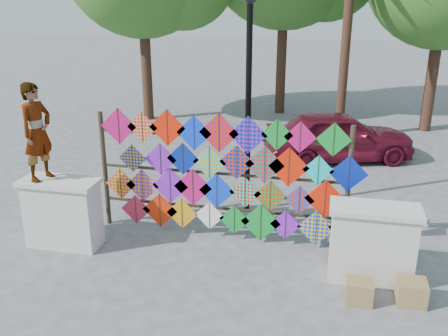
{
  "coord_description": "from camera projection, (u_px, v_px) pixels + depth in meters",
  "views": [
    {
      "loc": [
        1.9,
        -7.58,
        4.49
      ],
      "look_at": [
        0.11,
        0.6,
        1.44
      ],
      "focal_mm": 40.0,
      "sensor_mm": 36.0,
      "label": 1
    }
  ],
  "objects": [
    {
      "name": "ground",
      "position": [
        211.0,
        255.0,
        8.87
      ],
      "size": [
        80.0,
        80.0,
        0.0
      ],
      "primitive_type": "plane",
      "color": "gray",
      "rests_on": "ground"
    },
    {
      "name": "parapet_right",
      "position": [
        372.0,
        243.0,
        7.93
      ],
      "size": [
        1.4,
        0.65,
        1.28
      ],
      "color": "silver",
      "rests_on": "ground"
    },
    {
      "name": "lamppost",
      "position": [
        249.0,
        85.0,
        9.73
      ],
      "size": [
        0.28,
        0.28,
        4.46
      ],
      "color": "black",
      "rests_on": "ground"
    },
    {
      "name": "cardboard_box_far",
      "position": [
        411.0,
        292.0,
        7.47
      ],
      "size": [
        0.43,
        0.4,
        0.36
      ],
      "primitive_type": "cube",
      "color": "#A17F4E",
      "rests_on": "ground"
    },
    {
      "name": "parapet_left",
      "position": [
        63.0,
        212.0,
        9.01
      ],
      "size": [
        1.4,
        0.65,
        1.28
      ],
      "color": "silver",
      "rests_on": "ground"
    },
    {
      "name": "sedan",
      "position": [
        339.0,
        136.0,
        13.55
      ],
      "size": [
        4.27,
        2.75,
        1.35
      ],
      "primitive_type": "imported",
      "rotation": [
        0.0,
        0.0,
        1.88
      ],
      "color": "maroon",
      "rests_on": "ground"
    },
    {
      "name": "vendor_woman",
      "position": [
        37.0,
        132.0,
        8.56
      ],
      "size": [
        0.55,
        0.71,
        1.72
      ],
      "primitive_type": "imported",
      "rotation": [
        0.0,
        0.0,
        1.33
      ],
      "color": "#99999E",
      "rests_on": "parapet_left"
    },
    {
      "name": "kite_rack",
      "position": [
        224.0,
        177.0,
        9.1
      ],
      "size": [
        4.96,
        0.24,
        2.43
      ],
      "color": "#332A1C",
      "rests_on": "ground"
    },
    {
      "name": "cardboard_box_near",
      "position": [
        359.0,
        291.0,
        7.5
      ],
      "size": [
        0.4,
        0.35,
        0.35
      ],
      "primitive_type": "cube",
      "color": "#A17F4E",
      "rests_on": "ground"
    }
  ]
}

